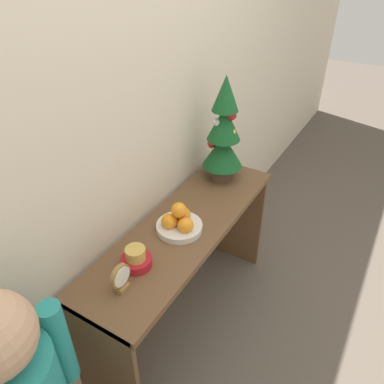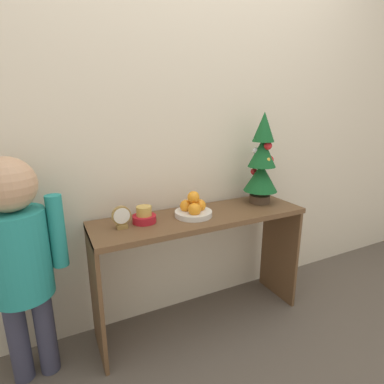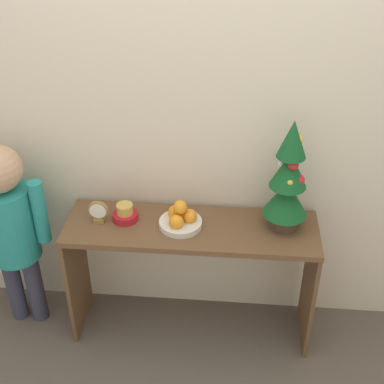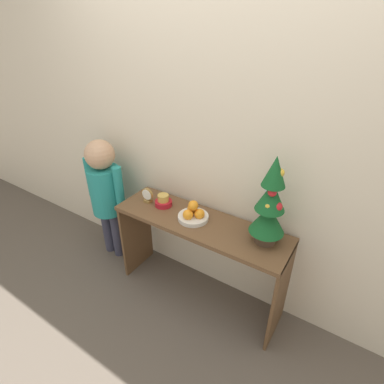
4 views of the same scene
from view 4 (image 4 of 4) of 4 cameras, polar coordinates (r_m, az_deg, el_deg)
name	(u,v)px [view 4 (image 4 of 4)]	position (r m, az deg, el deg)	size (l,w,h in m)	color
ground_plane	(186,309)	(2.40, -1.24, -21.44)	(12.00, 12.00, 0.00)	brown
back_wall	(220,133)	(1.95, 5.27, 11.20)	(7.00, 0.05, 2.50)	beige
console_table	(199,239)	(2.12, 1.41, -8.91)	(1.24, 0.37, 0.69)	brown
mini_tree	(270,204)	(1.76, 14.66, -2.30)	(0.21, 0.21, 0.57)	#4C3828
fruit_bowl	(193,214)	(2.03, 0.24, -4.19)	(0.21, 0.21, 0.14)	silver
singing_bowl	(163,201)	(2.19, -5.47, -1.77)	(0.12, 0.12, 0.09)	#AD1923
desk_clock	(147,196)	(2.23, -8.48, -0.67)	(0.10, 0.04, 0.12)	olive
child_figure	(105,188)	(2.56, -16.21, 0.79)	(0.40, 0.26, 1.09)	#38384C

